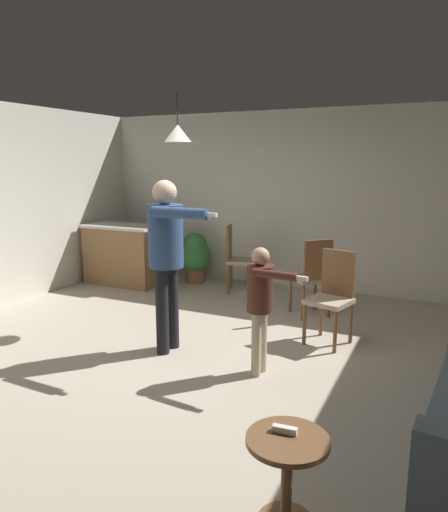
{
  "coord_description": "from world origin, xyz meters",
  "views": [
    {
      "loc": [
        2.2,
        -3.87,
        1.92
      ],
      "look_at": [
        0.2,
        0.34,
        1.0
      ],
      "focal_mm": 33.3,
      "sensor_mm": 36.0,
      "label": 1
    }
  ],
  "objects_px": {
    "kitchen_counter": "(124,254)",
    "dining_chair_centre_back": "(332,293)",
    "spare_remote_on_table": "(285,430)",
    "potted_plant_corner": "(195,255)",
    "person_adult": "(167,247)",
    "side_table_by_couch": "(287,471)",
    "dining_chair_near_wall": "(237,256)",
    "dining_chair_by_counter": "(313,274)",
    "person_child": "(261,297)"
  },
  "relations": [
    {
      "from": "side_table_by_couch",
      "to": "dining_chair_centre_back",
      "type": "relative_size",
      "value": 0.52
    },
    {
      "from": "dining_chair_near_wall",
      "to": "dining_chair_centre_back",
      "type": "relative_size",
      "value": 1.0
    },
    {
      "from": "kitchen_counter",
      "to": "side_table_by_couch",
      "type": "relative_size",
      "value": 2.42
    },
    {
      "from": "dining_chair_by_counter",
      "to": "dining_chair_centre_back",
      "type": "bearing_deg",
      "value": -104.5
    },
    {
      "from": "person_adult",
      "to": "potted_plant_corner",
      "type": "relative_size",
      "value": 2.15
    },
    {
      "from": "kitchen_counter",
      "to": "potted_plant_corner",
      "type": "height_order",
      "value": "kitchen_counter"
    },
    {
      "from": "dining_chair_near_wall",
      "to": "spare_remote_on_table",
      "type": "height_order",
      "value": "dining_chair_near_wall"
    },
    {
      "from": "dining_chair_by_counter",
      "to": "potted_plant_corner",
      "type": "height_order",
      "value": "dining_chair_by_counter"
    },
    {
      "from": "side_table_by_couch",
      "to": "potted_plant_corner",
      "type": "bearing_deg",
      "value": 124.07
    },
    {
      "from": "person_adult",
      "to": "spare_remote_on_table",
      "type": "bearing_deg",
      "value": 47.66
    },
    {
      "from": "person_child",
      "to": "dining_chair_by_counter",
      "type": "relative_size",
      "value": 1.19
    },
    {
      "from": "person_adult",
      "to": "dining_chair_by_counter",
      "type": "distance_m",
      "value": 2.09
    },
    {
      "from": "kitchen_counter",
      "to": "person_child",
      "type": "relative_size",
      "value": 1.06
    },
    {
      "from": "potted_plant_corner",
      "to": "kitchen_counter",
      "type": "bearing_deg",
      "value": -150.71
    },
    {
      "from": "kitchen_counter",
      "to": "dining_chair_centre_back",
      "type": "relative_size",
      "value": 1.26
    },
    {
      "from": "side_table_by_couch",
      "to": "dining_chair_centre_back",
      "type": "distance_m",
      "value": 2.81
    },
    {
      "from": "person_child",
      "to": "potted_plant_corner",
      "type": "bearing_deg",
      "value": -136.21
    },
    {
      "from": "dining_chair_by_counter",
      "to": "potted_plant_corner",
      "type": "distance_m",
      "value": 2.37
    },
    {
      "from": "dining_chair_centre_back",
      "to": "dining_chair_by_counter",
      "type": "bearing_deg",
      "value": -46.57
    },
    {
      "from": "kitchen_counter",
      "to": "dining_chair_near_wall",
      "type": "distance_m",
      "value": 1.86
    },
    {
      "from": "person_adult",
      "to": "spare_remote_on_table",
      "type": "height_order",
      "value": "person_adult"
    },
    {
      "from": "dining_chair_by_counter",
      "to": "dining_chair_centre_back",
      "type": "relative_size",
      "value": 1.0
    },
    {
      "from": "person_adult",
      "to": "potted_plant_corner",
      "type": "bearing_deg",
      "value": -154.63
    },
    {
      "from": "kitchen_counter",
      "to": "dining_chair_centre_back",
      "type": "xyz_separation_m",
      "value": [
        3.59,
        -1.12,
        0.07
      ]
    },
    {
      "from": "side_table_by_couch",
      "to": "dining_chair_by_counter",
      "type": "bearing_deg",
      "value": 103.02
    },
    {
      "from": "dining_chair_centre_back",
      "to": "spare_remote_on_table",
      "type": "xyz_separation_m",
      "value": [
        0.37,
        -2.73,
        -0.01
      ]
    },
    {
      "from": "side_table_by_couch",
      "to": "dining_chair_by_counter",
      "type": "xyz_separation_m",
      "value": [
        -0.82,
        3.54,
        0.22
      ]
    },
    {
      "from": "person_adult",
      "to": "potted_plant_corner",
      "type": "height_order",
      "value": "person_adult"
    },
    {
      "from": "side_table_by_couch",
      "to": "dining_chair_centre_back",
      "type": "bearing_deg",
      "value": 98.2
    },
    {
      "from": "kitchen_counter",
      "to": "spare_remote_on_table",
      "type": "xyz_separation_m",
      "value": [
        3.96,
        -3.86,
        0.06
      ]
    },
    {
      "from": "dining_chair_near_wall",
      "to": "potted_plant_corner",
      "type": "height_order",
      "value": "dining_chair_near_wall"
    },
    {
      "from": "person_child",
      "to": "dining_chair_centre_back",
      "type": "relative_size",
      "value": 1.19
    },
    {
      "from": "person_child",
      "to": "dining_chair_near_wall",
      "type": "distance_m",
      "value": 2.85
    },
    {
      "from": "potted_plant_corner",
      "to": "spare_remote_on_table",
      "type": "height_order",
      "value": "potted_plant_corner"
    },
    {
      "from": "side_table_by_couch",
      "to": "dining_chair_near_wall",
      "type": "height_order",
      "value": "dining_chair_near_wall"
    },
    {
      "from": "spare_remote_on_table",
      "to": "person_adult",
      "type": "bearing_deg",
      "value": 135.87
    },
    {
      "from": "person_adult",
      "to": "spare_remote_on_table",
      "type": "relative_size",
      "value": 13.49
    },
    {
      "from": "person_child",
      "to": "spare_remote_on_table",
      "type": "distance_m",
      "value": 1.84
    },
    {
      "from": "person_child",
      "to": "potted_plant_corner",
      "type": "xyz_separation_m",
      "value": [
        -2.2,
        2.75,
        -0.29
      ]
    },
    {
      "from": "side_table_by_couch",
      "to": "potted_plant_corner",
      "type": "distance_m",
      "value": 5.37
    },
    {
      "from": "person_child",
      "to": "dining_chair_centre_back",
      "type": "bearing_deg",
      "value": 164.45
    },
    {
      "from": "dining_chair_near_wall",
      "to": "potted_plant_corner",
      "type": "bearing_deg",
      "value": -123.58
    },
    {
      "from": "dining_chair_by_counter",
      "to": "dining_chair_centre_back",
      "type": "height_order",
      "value": "same"
    },
    {
      "from": "side_table_by_couch",
      "to": "person_child",
      "type": "distance_m",
      "value": 1.92
    },
    {
      "from": "dining_chair_centre_back",
      "to": "spare_remote_on_table",
      "type": "distance_m",
      "value": 2.76
    },
    {
      "from": "side_table_by_couch",
      "to": "spare_remote_on_table",
      "type": "xyz_separation_m",
      "value": [
        -0.03,
        0.04,
        0.21
      ]
    },
    {
      "from": "kitchen_counter",
      "to": "spare_remote_on_table",
      "type": "height_order",
      "value": "kitchen_counter"
    },
    {
      "from": "person_adult",
      "to": "person_child",
      "type": "xyz_separation_m",
      "value": [
        1.05,
        -0.12,
        -0.35
      ]
    },
    {
      "from": "potted_plant_corner",
      "to": "person_adult",
      "type": "bearing_deg",
      "value": -66.43
    },
    {
      "from": "person_adult",
      "to": "spare_remote_on_table",
      "type": "xyz_separation_m",
      "value": [
        1.83,
        -1.77,
        -0.55
      ]
    }
  ]
}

